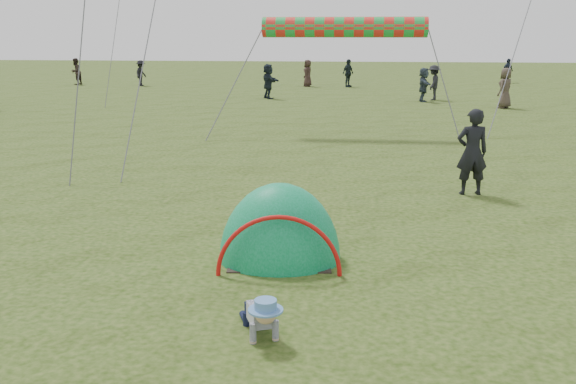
# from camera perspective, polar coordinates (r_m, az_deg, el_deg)

# --- Properties ---
(ground) EXTENTS (140.00, 140.00, 0.00)m
(ground) POSITION_cam_1_polar(r_m,az_deg,el_deg) (7.41, 6.98, -11.70)
(ground) COLOR #1A3708
(crawling_toddler) EXTENTS (0.70, 0.81, 0.52)m
(crawling_toddler) POSITION_cam_1_polar(r_m,az_deg,el_deg) (7.01, -2.39, -10.82)
(crawling_toddler) COLOR black
(crawling_toddler) RESTS_ON ground
(popup_tent) EXTENTS (1.89, 1.62, 2.27)m
(popup_tent) POSITION_cam_1_polar(r_m,az_deg,el_deg) (9.37, -0.73, -6.01)
(popup_tent) COLOR #007D33
(popup_tent) RESTS_ON ground
(standing_adult) EXTENTS (0.70, 0.52, 1.75)m
(standing_adult) POSITION_cam_1_polar(r_m,az_deg,el_deg) (13.43, 16.05, 3.44)
(standing_adult) COLOR black
(standing_adult) RESTS_ON ground
(crowd_person_2) EXTENTS (0.90, 1.04, 1.68)m
(crowd_person_2) POSITION_cam_1_polar(r_m,az_deg,el_deg) (39.89, 5.36, 10.47)
(crowd_person_2) COLOR black
(crowd_person_2) RESTS_ON ground
(crowd_person_3) EXTENTS (0.90, 1.23, 1.70)m
(crowd_person_3) POSITION_cam_1_polar(r_m,az_deg,el_deg) (32.62, 12.82, 9.46)
(crowd_person_3) COLOR black
(crowd_person_3) RESTS_ON ground
(crowd_person_4) EXTENTS (0.97, 1.02, 1.75)m
(crowd_person_4) POSITION_cam_1_polar(r_m,az_deg,el_deg) (29.88, 18.75, 8.74)
(crowd_person_4) COLOR #41362E
(crowd_person_4) RESTS_ON ground
(crowd_person_5) EXTENTS (0.56, 1.52, 1.61)m
(crowd_person_5) POSITION_cam_1_polar(r_m,az_deg,el_deg) (31.78, 11.96, 9.31)
(crowd_person_5) COLOR #2E3A47
(crowd_person_5) RESTS_ON ground
(crowd_person_7) EXTENTS (0.74, 0.89, 1.67)m
(crowd_person_7) POSITION_cam_1_polar(r_m,az_deg,el_deg) (43.74, -18.34, 10.13)
(crowd_person_7) COLOR black
(crowd_person_7) RESTS_ON ground
(crowd_person_8) EXTENTS (0.98, 0.87, 1.59)m
(crowd_person_8) POSITION_cam_1_polar(r_m,az_deg,el_deg) (45.57, 18.94, 10.16)
(crowd_person_8) COLOR #20293D
(crowd_person_8) RESTS_ON ground
(crowd_person_9) EXTENTS (0.73, 1.10, 1.58)m
(crowd_person_9) POSITION_cam_1_polar(r_m,az_deg,el_deg) (41.73, -12.93, 10.26)
(crowd_person_9) COLOR black
(crowd_person_9) RESTS_ON ground
(crowd_person_10) EXTENTS (0.79, 0.94, 1.63)m
(crowd_person_10) POSITION_cam_1_polar(r_m,az_deg,el_deg) (40.18, 1.77, 10.51)
(crowd_person_10) COLOR #31211D
(crowd_person_10) RESTS_ON ground
(crowd_person_11) EXTENTS (1.26, 1.64, 1.73)m
(crowd_person_11) POSITION_cam_1_polar(r_m,az_deg,el_deg) (32.63, -1.76, 9.81)
(crowd_person_11) COLOR #1A232D
(crowd_person_11) RESTS_ON ground
(rainbow_tube_kite) EXTENTS (5.19, 0.64, 0.64)m
(rainbow_tube_kite) POSITION_cam_1_polar(r_m,az_deg,el_deg) (20.98, 5.02, 14.39)
(rainbow_tube_kite) COLOR red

